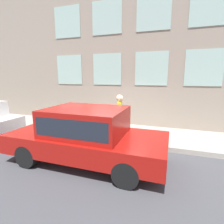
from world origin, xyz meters
The scene contains 6 objects.
ground_plane centered at (0.00, 0.00, 0.00)m, with size 80.00×80.00×0.00m, color #47474C.
sidewalk centered at (1.24, 0.00, 0.09)m, with size 2.49×60.00×0.18m.
building_facade centered at (2.64, 0.00, 5.19)m, with size 0.33×40.00×10.38m.
fire_hydrant centered at (0.50, 0.47, 0.55)m, with size 0.35×0.46×0.73m.
person centered at (0.58, -0.15, 1.19)m, with size 0.41×0.27×1.69m.
parked_car_red_near centered at (-1.47, 0.27, 0.91)m, with size 2.05×4.71×1.66m.
Camera 1 is at (-5.97, -2.09, 2.55)m, focal length 28.00 mm.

